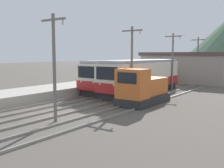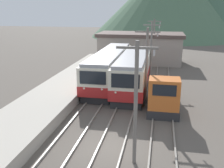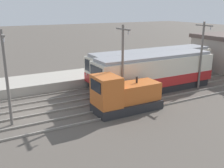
% 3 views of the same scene
% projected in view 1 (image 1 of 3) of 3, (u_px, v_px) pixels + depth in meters
% --- Properties ---
extents(ground_plane, '(200.00, 200.00, 0.00)m').
position_uv_depth(ground_plane, '(54.00, 114.00, 18.21)').
color(ground_plane, '#564F47').
extents(platform_left, '(4.50, 54.00, 0.88)m').
position_uv_depth(platform_left, '(3.00, 99.00, 21.81)').
color(platform_left, '#ADA599').
rests_on(platform_left, ground).
extents(track_left, '(1.54, 60.00, 0.14)m').
position_uv_depth(track_left, '(30.00, 108.00, 19.72)').
color(track_left, gray).
rests_on(track_left, ground).
extents(track_center, '(1.54, 60.00, 0.14)m').
position_uv_depth(track_center, '(56.00, 113.00, 18.09)').
color(track_center, gray).
rests_on(track_center, ground).
extents(track_right, '(1.54, 60.00, 0.14)m').
position_uv_depth(track_right, '(88.00, 120.00, 16.34)').
color(track_right, gray).
rests_on(track_right, ground).
extents(commuter_train_left, '(2.84, 14.75, 3.48)m').
position_uv_depth(commuter_train_left, '(129.00, 76.00, 30.66)').
color(commuter_train_left, '#28282B').
rests_on(commuter_train_left, ground).
extents(commuter_train_center, '(2.84, 12.50, 3.55)m').
position_uv_depth(commuter_train_center, '(142.00, 78.00, 27.59)').
color(commuter_train_center, '#28282B').
rests_on(commuter_train_center, ground).
extents(shunting_locomotive, '(2.40, 5.41, 3.00)m').
position_uv_depth(shunting_locomotive, '(142.00, 90.00, 21.66)').
color(shunting_locomotive, '#28282B').
rests_on(shunting_locomotive, ground).
extents(catenary_mast_near, '(2.00, 0.20, 6.52)m').
position_uv_depth(catenary_mast_near, '(54.00, 64.00, 15.74)').
color(catenary_mast_near, slate).
rests_on(catenary_mast_near, ground).
extents(catenary_mast_mid, '(2.00, 0.20, 6.52)m').
position_uv_depth(catenary_mast_mid, '(132.00, 61.00, 22.87)').
color(catenary_mast_mid, slate).
rests_on(catenary_mast_mid, ground).
extents(catenary_mast_far, '(2.00, 0.20, 6.52)m').
position_uv_depth(catenary_mast_far, '(173.00, 59.00, 30.01)').
color(catenary_mast_far, slate).
rests_on(catenary_mast_far, ground).
extents(catenary_mast_distant, '(2.00, 0.20, 6.52)m').
position_uv_depth(catenary_mast_distant, '(198.00, 58.00, 37.14)').
color(catenary_mast_distant, slate).
rests_on(catenary_mast_distant, ground).
extents(station_building, '(12.60, 6.30, 4.43)m').
position_uv_depth(station_building, '(186.00, 67.00, 39.03)').
color(station_building, gray).
rests_on(station_building, ground).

